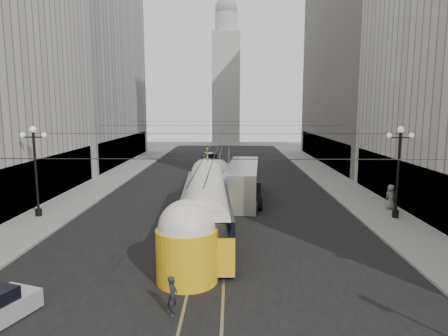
{
  "coord_description": "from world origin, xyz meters",
  "views": [
    {
      "loc": [
        1.05,
        -9.34,
        7.67
      ],
      "look_at": [
        0.65,
        14.64,
        4.12
      ],
      "focal_mm": 32.0,
      "sensor_mm": 36.0,
      "label": 1
    }
  ],
  "objects_px": {
    "pedestrian_sidewalk_right": "(391,197)",
    "city_bus": "(243,180)",
    "pedestrian_crossing_a": "(173,295)",
    "streetcar": "(206,203)"
  },
  "relations": [
    {
      "from": "pedestrian_sidewalk_right",
      "to": "streetcar",
      "type": "bearing_deg",
      "value": -0.85
    },
    {
      "from": "streetcar",
      "to": "pedestrian_crossing_a",
      "type": "xyz_separation_m",
      "value": [
        -0.61,
        -10.21,
        -1.09
      ]
    },
    {
      "from": "pedestrian_sidewalk_right",
      "to": "pedestrian_crossing_a",
      "type": "bearing_deg",
      "value": 24.91
    },
    {
      "from": "city_bus",
      "to": "pedestrian_crossing_a",
      "type": "height_order",
      "value": "city_bus"
    },
    {
      "from": "pedestrian_crossing_a",
      "to": "city_bus",
      "type": "bearing_deg",
      "value": -4.96
    },
    {
      "from": "city_bus",
      "to": "pedestrian_crossing_a",
      "type": "xyz_separation_m",
      "value": [
        -3.21,
        -19.65,
        -0.87
      ]
    },
    {
      "from": "pedestrian_crossing_a",
      "to": "pedestrian_sidewalk_right",
      "type": "height_order",
      "value": "pedestrian_sidewalk_right"
    },
    {
      "from": "streetcar",
      "to": "city_bus",
      "type": "bearing_deg",
      "value": 74.62
    },
    {
      "from": "pedestrian_sidewalk_right",
      "to": "city_bus",
      "type": "bearing_deg",
      "value": -42.24
    },
    {
      "from": "pedestrian_crossing_a",
      "to": "streetcar",
      "type": "bearing_deg",
      "value": 0.87
    }
  ]
}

